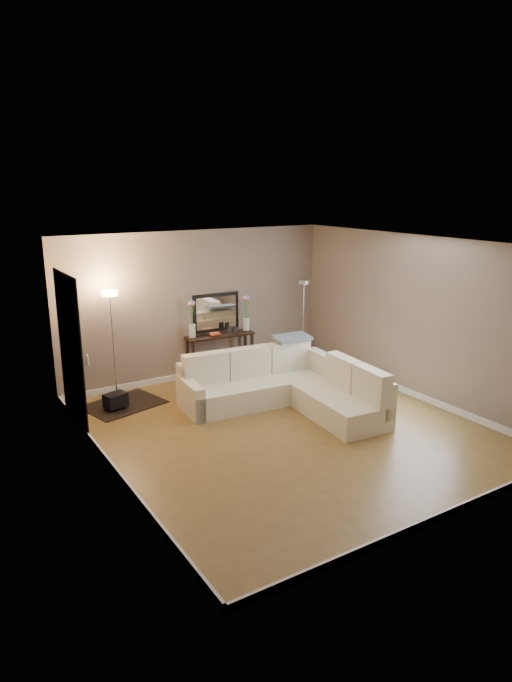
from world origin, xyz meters
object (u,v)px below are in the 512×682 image
sectional_sofa (286,387)px  floor_lamp_unlit (304,305)px  floor_lamp_lit (112,323)px  console_table (216,353)px

sectional_sofa → floor_lamp_unlit: 2.37m
floor_lamp_lit → floor_lamp_unlit: bearing=-1.7°
sectional_sofa → console_table: (-0.23, 1.85, 0.12)m
sectional_sofa → floor_lamp_lit: 2.89m
sectional_sofa → floor_lamp_unlit: (1.51, 1.62, 0.84)m
console_table → floor_lamp_lit: 2.07m
sectional_sofa → floor_lamp_lit: floor_lamp_lit is taller
floor_lamp_lit → floor_lamp_unlit: size_ratio=1.08×
floor_lamp_unlit → floor_lamp_lit: bearing=178.3°
sectional_sofa → floor_lamp_unlit: floor_lamp_unlit is taller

